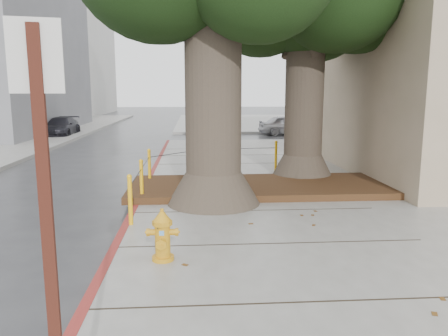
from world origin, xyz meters
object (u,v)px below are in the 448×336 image
object	(u,v)px
car_red	(423,127)
car_dark	(61,127)
car_silver	(288,125)
signpost	(49,242)
fire_hydrant	(162,235)

from	to	relation	value
car_red	car_dark	bearing A→B (deg)	90.36
car_red	car_dark	distance (m)	21.03
car_red	car_dark	world-z (taller)	car_dark
car_dark	car_silver	bearing A→B (deg)	-1.17
signpost	car_red	xyz separation A→B (m)	(14.13, 22.05, -1.18)
car_silver	car_red	world-z (taller)	car_silver
car_red	fire_hydrant	bearing A→B (deg)	147.54
signpost	car_silver	world-z (taller)	signpost
fire_hydrant	car_dark	size ratio (longest dim) A/B	0.20
signpost	car_silver	xyz separation A→B (m)	(6.53, 23.46, -1.13)
car_silver	car_red	bearing A→B (deg)	-102.18
car_silver	car_dark	distance (m)	13.38
fire_hydrant	car_dark	xyz separation A→B (m)	(-7.21, 19.85, 0.03)
signpost	car_silver	size ratio (longest dim) A/B	0.79
car_silver	car_red	size ratio (longest dim) A/B	1.05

